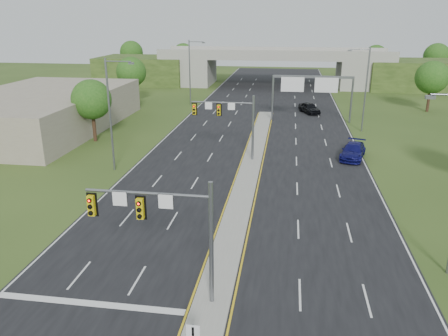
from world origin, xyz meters
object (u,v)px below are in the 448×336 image
signal_mast_near (167,222)px  car_far_b (353,151)px  overpass (274,70)px  car_far_c (309,108)px  sign_gantry (311,86)px  signal_mast_far (232,117)px

signal_mast_near → car_far_b: (13.02, 27.55, -3.90)m
overpass → car_far_c: bearing=-76.7°
overpass → sign_gantry: bearing=-79.2°
signal_mast_far → overpass: overpass is taller
sign_gantry → car_far_b: 18.45m
signal_mast_far → car_far_b: 13.83m
signal_mast_near → sign_gantry: bearing=78.8°
signal_mast_far → car_far_b: (13.02, 2.55, -3.90)m
signal_mast_near → car_far_b: size_ratio=1.26×
car_far_c → sign_gantry: bearing=-116.5°
signal_mast_near → signal_mast_far: size_ratio=1.00×
sign_gantry → overpass: (-6.68, 35.08, -1.69)m
sign_gantry → overpass: overpass is taller
sign_gantry → car_far_b: bearing=-76.9°
car_far_b → sign_gantry: bearing=118.0°
sign_gantry → car_far_c: size_ratio=2.36×
signal_mast_far → sign_gantry: bearing=65.9°
sign_gantry → car_far_b: (4.08, -17.45, -4.41)m
signal_mast_near → sign_gantry: (8.95, 44.99, 0.51)m
signal_mast_near → signal_mast_far: bearing=90.0°
overpass → car_far_b: bearing=-78.4°
signal_mast_far → overpass: size_ratio=0.09×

